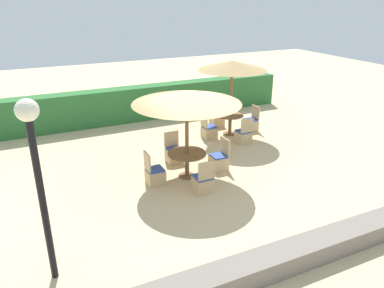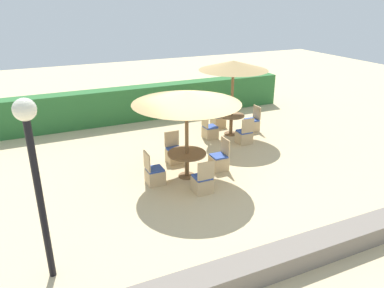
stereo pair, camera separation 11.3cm
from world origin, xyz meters
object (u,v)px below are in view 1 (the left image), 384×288
Objects in this scene: patio_chair_center_north at (174,154)px; patio_chair_back_right_west at (209,131)px; lamp_post at (35,158)px; parasol_center at (187,98)px; round_table_center at (187,158)px; patio_chair_center_west at (155,175)px; round_table_back_right at (230,120)px; patio_chair_center_south at (203,183)px; patio_chair_back_right_north at (217,120)px; patio_chair_back_right_east at (251,124)px; patio_chair_center_east at (219,161)px; patio_chair_back_right_south at (243,136)px; parasol_back_right at (232,66)px.

patio_chair_center_north and patio_chair_back_right_west have the same top height.
parasol_center is (3.83, 2.62, -0.08)m from lamp_post.
patio_chair_center_west is at bearing -178.56° from round_table_center.
patio_chair_center_south is at bearing -129.46° from round_table_back_right.
patio_chair_back_right_north is (2.77, 2.36, 0.00)m from patio_chair_center_north.
round_table_center is 1.15× the size of patio_chair_back_right_east.
patio_chair_center_east is at bearing 134.04° from patio_chair_center_north.
patio_chair_back_right_west is 1.00× the size of patio_chair_back_right_south.
round_table_center is 1.15× the size of patio_chair_back_right_north.
round_table_center is 1.10m from patio_chair_center_north.
patio_chair_back_right_east is at bearing -0.11° from parasol_back_right.
parasol_back_right reaches higher than round_table_center.
patio_chair_center_east is at bearing 28.58° from lamp_post.
patio_chair_center_north is 3.83m from parasol_back_right.
patio_chair_back_right_west is at bearing 60.24° from patio_chair_center_south.
parasol_center is at bearing 87.29° from patio_chair_center_north.
patio_chair_back_right_east is at bearing 91.21° from patio_chair_back_right_west.
patio_chair_back_right_south is at bearing 31.76° from lamp_post.
round_table_center is 4.44m from patio_chair_back_right_north.
patio_chair_center_south is 2.04m from patio_chair_center_north.
patio_chair_back_right_north is (0.87, 1.01, 0.00)m from patio_chair_back_right_west.
patio_chair_center_south is 1.00× the size of patio_chair_center_north.
patio_chair_center_north and patio_chair_back_right_south have the same top height.
patio_chair_center_south is at bearing 88.74° from patio_chair_center_north.
patio_chair_back_right_east is (2.70, 2.42, 0.00)m from patio_chair_center_east.
lamp_post reaches higher than round_table_back_right.
patio_chair_center_south is 1.00× the size of patio_chair_back_right_north.
round_table_back_right is at bearing 89.89° from patio_chair_back_right_east.
patio_chair_back_right_south is (2.80, 1.49, -2.01)m from parasol_center.
patio_chair_back_right_east is at bearing 117.81° from patio_chair_center_west.
round_table_center is 1.03m from patio_chair_center_south.
lamp_post is 4.40m from patio_chair_center_west.
patio_chair_center_west is 1.48m from patio_chair_center_north.
patio_chair_back_right_south and patio_chair_back_right_east have the same top height.
parasol_back_right reaches higher than patio_chair_center_north.
patio_chair_center_west is at bearing 117.81° from patio_chair_back_right_east.
parasol_back_right is (3.80, 2.48, 2.22)m from patio_chair_center_west.
round_table_back_right is at bearing 40.90° from round_table_center.
lamp_post is at bearing 42.24° from patio_chair_back_right_north.
patio_chair_back_right_north reaches higher than round_table_back_right.
round_table_center is 1.15× the size of patio_chair_back_right_west.
parasol_back_right reaches higher than patio_chair_center_west.
patio_chair_center_south is (0.01, -0.98, -0.30)m from round_table_center.
lamp_post is 8.38m from parasol_back_right.
lamp_post is at bearing -145.66° from parasol_center.
patio_chair_back_right_west is at bearing 49.11° from patio_chair_back_right_north.
patio_chair_center_south is at bearing -129.46° from parasol_back_right.
parasol_center is 3.10× the size of patio_chair_back_right_west.
lamp_post is at bearing -142.73° from round_table_back_right.
patio_chair_back_right_south is (2.79, 2.47, 0.00)m from patio_chair_center_south.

